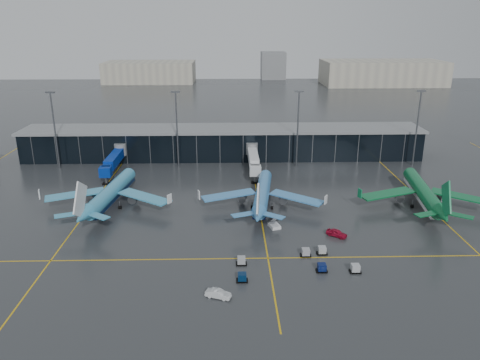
{
  "coord_description": "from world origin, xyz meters",
  "views": [
    {
      "loc": [
        1.95,
        -101.79,
        47.06
      ],
      "look_at": [
        5.0,
        18.0,
        6.0
      ],
      "focal_mm": 35.0,
      "sensor_mm": 36.0,
      "label": 1
    }
  ],
  "objects_px": {
    "airliner_aer_lingus": "(424,183)",
    "service_van_white": "(218,294)",
    "baggage_carts": "(298,263)",
    "service_van_red": "(337,233)",
    "airliner_arkefly": "(110,184)",
    "airliner_klm_near": "(263,185)",
    "mobile_airstair": "(274,224)"
  },
  "relations": [
    {
      "from": "baggage_carts",
      "to": "mobile_airstair",
      "type": "relative_size",
      "value": 6.62
    },
    {
      "from": "airliner_klm_near",
      "to": "airliner_aer_lingus",
      "type": "bearing_deg",
      "value": 6.85
    },
    {
      "from": "airliner_klm_near",
      "to": "service_van_red",
      "type": "bearing_deg",
      "value": -42.69
    },
    {
      "from": "airliner_arkefly",
      "to": "service_van_red",
      "type": "height_order",
      "value": "airliner_arkefly"
    },
    {
      "from": "airliner_aer_lingus",
      "to": "service_van_white",
      "type": "height_order",
      "value": "airliner_aer_lingus"
    },
    {
      "from": "airliner_arkefly",
      "to": "baggage_carts",
      "type": "distance_m",
      "value": 56.55
    },
    {
      "from": "service_van_red",
      "to": "airliner_arkefly",
      "type": "bearing_deg",
      "value": 109.46
    },
    {
      "from": "airliner_arkefly",
      "to": "service_van_red",
      "type": "xyz_separation_m",
      "value": [
        55.86,
        -20.13,
        -5.42
      ]
    },
    {
      "from": "airliner_aer_lingus",
      "to": "mobile_airstair",
      "type": "distance_m",
      "value": 43.11
    },
    {
      "from": "airliner_klm_near",
      "to": "mobile_airstair",
      "type": "distance_m",
      "value": 14.72
    },
    {
      "from": "airliner_arkefly",
      "to": "baggage_carts",
      "type": "relative_size",
      "value": 1.66
    },
    {
      "from": "baggage_carts",
      "to": "airliner_aer_lingus",
      "type": "bearing_deg",
      "value": 40.28
    },
    {
      "from": "baggage_carts",
      "to": "service_van_red",
      "type": "relative_size",
      "value": 5.06
    },
    {
      "from": "airliner_klm_near",
      "to": "mobile_airstair",
      "type": "height_order",
      "value": "airliner_klm_near"
    },
    {
      "from": "baggage_carts",
      "to": "service_van_white",
      "type": "relative_size",
      "value": 5.25
    },
    {
      "from": "baggage_carts",
      "to": "service_van_white",
      "type": "height_order",
      "value": "baggage_carts"
    },
    {
      "from": "baggage_carts",
      "to": "service_van_white",
      "type": "bearing_deg",
      "value": -145.88
    },
    {
      "from": "airliner_arkefly",
      "to": "service_van_white",
      "type": "height_order",
      "value": "airliner_arkefly"
    },
    {
      "from": "service_van_white",
      "to": "service_van_red",
      "type": "bearing_deg",
      "value": -27.72
    },
    {
      "from": "airliner_arkefly",
      "to": "mobile_airstair",
      "type": "bearing_deg",
      "value": -12.47
    },
    {
      "from": "baggage_carts",
      "to": "service_van_red",
      "type": "height_order",
      "value": "baggage_carts"
    },
    {
      "from": "airliner_aer_lingus",
      "to": "service_van_white",
      "type": "distance_m",
      "value": 68.75
    },
    {
      "from": "mobile_airstair",
      "to": "service_van_white",
      "type": "bearing_deg",
      "value": -131.02
    },
    {
      "from": "baggage_carts",
      "to": "service_van_red",
      "type": "xyz_separation_m",
      "value": [
        10.75,
        13.53,
        0.07
      ]
    },
    {
      "from": "mobile_airstair",
      "to": "service_van_red",
      "type": "height_order",
      "value": "mobile_airstair"
    },
    {
      "from": "airliner_klm_near",
      "to": "service_van_white",
      "type": "relative_size",
      "value": 8.24
    },
    {
      "from": "service_van_white",
      "to": "airliner_klm_near",
      "type": "bearing_deg",
      "value": 5.68
    },
    {
      "from": "airliner_aer_lingus",
      "to": "mobile_airstair",
      "type": "bearing_deg",
      "value": -154.25
    },
    {
      "from": "airliner_arkefly",
      "to": "airliner_aer_lingus",
      "type": "xyz_separation_m",
      "value": [
        82.74,
        -1.76,
        0.02
      ]
    },
    {
      "from": "mobile_airstair",
      "to": "airliner_klm_near",
      "type": "bearing_deg",
      "value": 80.38
    },
    {
      "from": "airliner_arkefly",
      "to": "airliner_aer_lingus",
      "type": "height_order",
      "value": "airliner_aer_lingus"
    },
    {
      "from": "airliner_klm_near",
      "to": "baggage_carts",
      "type": "height_order",
      "value": "airliner_klm_near"
    }
  ]
}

